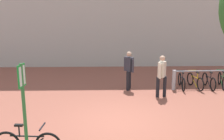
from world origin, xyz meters
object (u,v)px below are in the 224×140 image
Objects in this scene: bollard_steel at (174,80)px; person_casual_tan at (162,74)px; person_suited_navy at (129,68)px; parking_sign_post at (23,99)px; bike_rack_cluster at (209,80)px.

bollard_steel is 1.33m from person_casual_tan.
person_suited_navy is at bearing 176.67° from bollard_steel.
person_suited_navy is at bearing 62.88° from parking_sign_post.
parking_sign_post is 1.38× the size of person_suited_navy.
bike_rack_cluster is at bearing 41.58° from parking_sign_post.
bike_rack_cluster is (6.59, 5.84, -1.21)m from parking_sign_post.
parking_sign_post reaches higher than bollard_steel.
person_suited_navy reaches higher than bollard_steel.
bike_rack_cluster is 3.56× the size of bollard_steel.
person_suited_navy is (-2.00, 0.12, 0.53)m from bollard_steel.
bollard_steel is 0.52× the size of person_suited_navy.
bollard_steel is 0.52× the size of person_casual_tan.
parking_sign_post is at bearing -138.42° from bike_rack_cluster.
parking_sign_post is 6.23m from person_casual_tan.
bollard_steel is (4.91, 5.56, -1.10)m from parking_sign_post.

